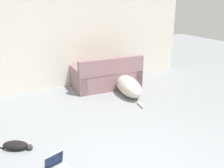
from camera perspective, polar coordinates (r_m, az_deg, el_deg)
The scene contains 5 objects.
wall_back at distance 6.53m, azimuth -13.21°, elevation 10.46°, with size 7.73×0.06×2.71m.
couch at distance 6.66m, azimuth -1.20°, elevation 1.66°, with size 1.80×0.99×0.87m.
dog at distance 6.26m, azimuth 3.52°, elevation -0.30°, with size 0.70×1.79×0.43m.
cat at distance 4.38m, azimuth -21.01°, elevation -12.99°, with size 0.53×0.38×0.14m.
laptop_open at distance 3.78m, azimuth -12.63°, elevation -17.55°, with size 0.38×0.36×0.24m.
Camera 1 is at (-1.62, -2.32, 2.33)m, focal length 40.00 mm.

